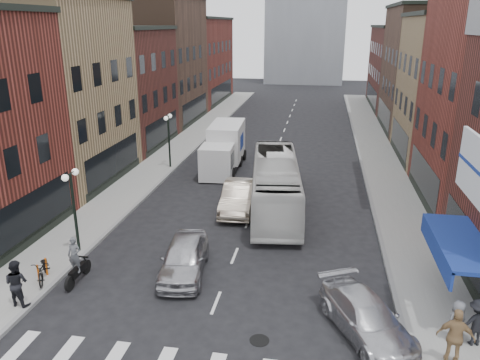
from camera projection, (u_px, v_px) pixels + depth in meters
name	position (u px, v px, depth m)	size (l,w,h in m)	color
ground	(210.00, 318.00, 17.51)	(160.00, 160.00, 0.00)	black
sidewalk_left	(173.00, 153.00, 39.43)	(3.00, 74.00, 0.15)	gray
sidewalk_right	(381.00, 163.00, 36.64)	(3.00, 74.00, 0.15)	gray
curb_left	(190.00, 155.00, 39.21)	(0.20, 74.00, 0.16)	gray
curb_right	(361.00, 163.00, 36.91)	(0.20, 74.00, 0.16)	gray
bldg_left_mid_a	(38.00, 92.00, 31.09)	(10.30, 10.20, 12.30)	#A18358
bldg_left_mid_b	(106.00, 88.00, 40.75)	(10.30, 10.20, 10.30)	#4E221B
bldg_left_far_a	(149.00, 61.00, 50.55)	(10.30, 12.20, 13.30)	#483124
bldg_left_far_b	(186.00, 61.00, 63.94)	(10.30, 16.20, 11.30)	maroon
bldg_right_mid_b	(473.00, 90.00, 35.67)	(10.30, 10.20, 11.30)	#A18358
bldg_right_far_a	(441.00, 70.00, 45.78)	(10.30, 12.20, 12.30)	#483124
bldg_right_far_b	(414.00, 68.00, 59.17)	(10.30, 16.20, 10.30)	#4E221B
awning_blue	(455.00, 243.00, 17.55)	(1.80, 5.00, 0.78)	navy
billboard_sign	(477.00, 169.00, 14.62)	(1.52, 3.00, 3.70)	black
streetlamp_near	(73.00, 196.00, 21.54)	(0.32, 1.22, 4.11)	black
streetlamp_far	(169.00, 131.00, 34.61)	(0.32, 1.22, 4.11)	black
bike_rack	(42.00, 270.00, 19.80)	(0.08, 0.68, 0.80)	#D8590C
box_truck	(224.00, 148.00, 34.97)	(2.56, 7.64, 3.28)	silver
motorcycle_rider	(76.00, 262.00, 19.61)	(0.57, 2.05, 2.09)	black
transit_bus	(276.00, 184.00, 27.39)	(2.58, 11.02, 3.07)	silver
sedan_left_near	(184.00, 257.00, 20.37)	(1.85, 4.60, 1.57)	#B6B5BA
sedan_left_far	(239.00, 197.00, 27.36)	(1.78, 5.10, 1.68)	beige
curb_car	(366.00, 318.00, 16.37)	(1.92, 4.71, 1.37)	silver
parked_bicycle	(43.00, 269.00, 19.67)	(0.68, 1.95, 1.02)	black
ped_left_solo	(17.00, 283.00, 17.79)	(0.91, 0.53, 1.88)	black
ped_right_a	(477.00, 322.00, 15.59)	(1.09, 0.54, 1.69)	black
ped_right_b	(456.00, 337.00, 14.66)	(1.14, 0.57, 1.95)	#99774E
ped_right_c	(457.00, 321.00, 15.79)	(0.74, 0.48, 1.52)	slate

